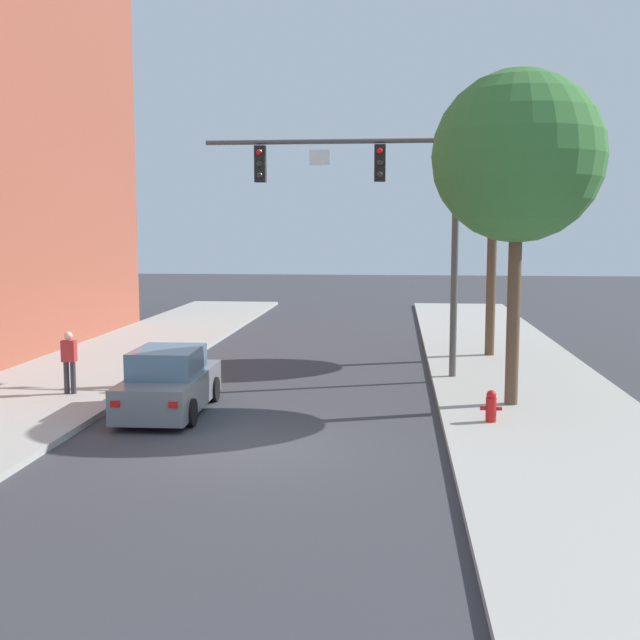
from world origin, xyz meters
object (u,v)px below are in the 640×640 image
object	(u,v)px
car_lead_grey	(169,384)
fire_hydrant	(491,406)
street_tree_second	(494,166)
traffic_signal_mast	(382,196)
street_tree_nearest	(518,158)
pedestrian_sidewalk_left_walker	(69,359)

from	to	relation	value
car_lead_grey	fire_hydrant	size ratio (longest dim) A/B	5.95
fire_hydrant	street_tree_second	distance (m)	11.30
traffic_signal_mast	fire_hydrant	distance (m)	7.74
car_lead_grey	street_tree_nearest	distance (m)	9.98
pedestrian_sidewalk_left_walker	fire_hydrant	size ratio (longest dim) A/B	2.28
pedestrian_sidewalk_left_walker	traffic_signal_mast	bearing A→B (deg)	23.08
fire_hydrant	street_tree_nearest	distance (m)	5.98
pedestrian_sidewalk_left_walker	street_tree_second	bearing A→B (deg)	32.68
pedestrian_sidewalk_left_walker	fire_hydrant	xyz separation A→B (m)	(10.64, -2.00, -0.56)
pedestrian_sidewalk_left_walker	street_tree_second	distance (m)	14.94
traffic_signal_mast	street_tree_second	xyz separation A→B (m)	(3.65, 4.08, 1.14)
street_tree_nearest	street_tree_second	world-z (taller)	street_tree_second
traffic_signal_mast	pedestrian_sidewalk_left_walker	bearing A→B (deg)	-156.92
car_lead_grey	traffic_signal_mast	bearing A→B (deg)	43.05
fire_hydrant	street_tree_second	bearing A→B (deg)	83.60
pedestrian_sidewalk_left_walker	street_tree_nearest	world-z (taller)	street_tree_nearest
car_lead_grey	fire_hydrant	bearing A→B (deg)	-5.60
fire_hydrant	traffic_signal_mast	bearing A→B (deg)	115.43
car_lead_grey	pedestrian_sidewalk_left_walker	world-z (taller)	pedestrian_sidewalk_left_walker
traffic_signal_mast	pedestrian_sidewalk_left_walker	world-z (taller)	traffic_signal_mast
traffic_signal_mast	street_tree_nearest	size ratio (longest dim) A/B	0.93
traffic_signal_mast	street_tree_second	distance (m)	5.59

